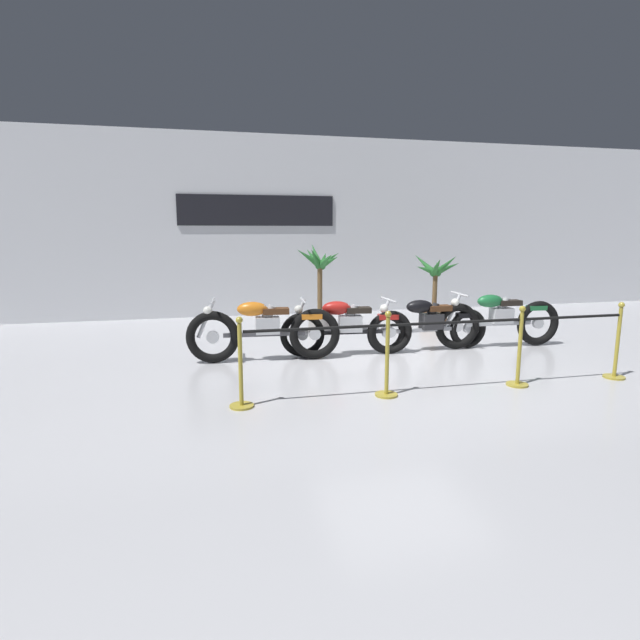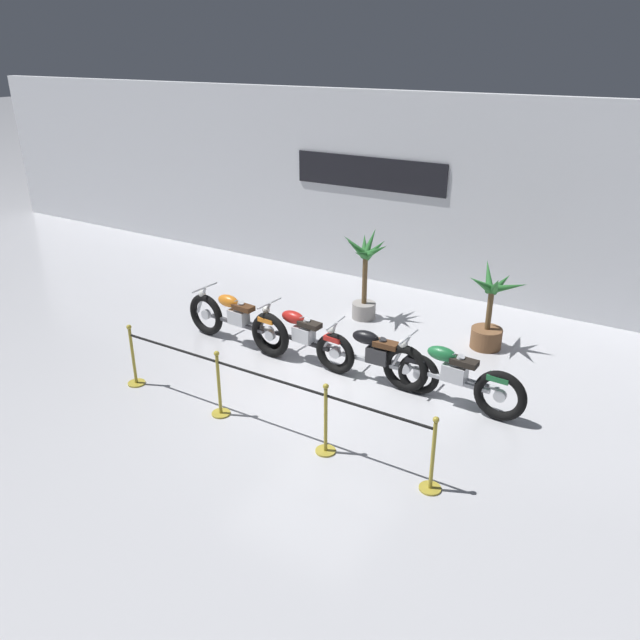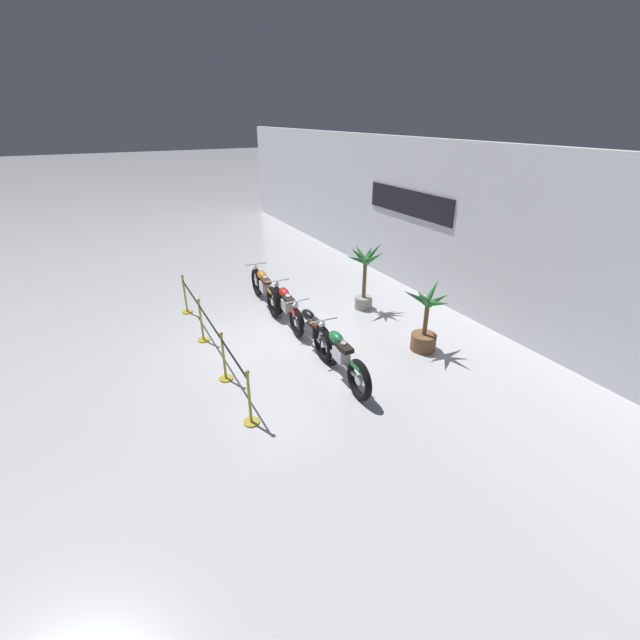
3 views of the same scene
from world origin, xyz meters
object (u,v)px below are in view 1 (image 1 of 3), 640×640
object	(u,v)px
stanchion_mid_left	(387,368)
stanchion_mid_right	(519,359)
stanchion_far_right	(616,353)
motorcycle_green_3	(498,320)
potted_palm_right_of_row	(435,294)
motorcycle_red_1	(347,327)
motorcycle_orange_0	(264,330)
stanchion_far_left	(362,345)
potted_palm_left_of_row	(320,283)
motorcycle_black_2	(428,324)

from	to	relation	value
stanchion_mid_left	stanchion_mid_right	size ratio (longest dim) A/B	1.00
stanchion_mid_left	stanchion_far_right	bearing A→B (deg)	0.00
stanchion_mid_right	motorcycle_green_3	bearing A→B (deg)	64.12
motorcycle_green_3	stanchion_far_right	world-z (taller)	stanchion_far_right
potted_palm_right_of_row	stanchion_far_right	xyz separation A→B (m)	(0.64, -4.25, -0.31)
motorcycle_red_1	motorcycle_green_3	bearing A→B (deg)	-1.02
stanchion_mid_left	stanchion_far_right	xyz separation A→B (m)	(3.33, 0.00, 0.00)
motorcycle_orange_0	stanchion_far_right	bearing A→B (deg)	-23.73
motorcycle_green_3	stanchion_far_left	distance (m)	3.73
potted_palm_left_of_row	stanchion_mid_left	bearing A→B (deg)	-92.20
motorcycle_orange_0	potted_palm_left_of_row	bearing A→B (deg)	58.16
motorcycle_black_2	stanchion_mid_left	bearing A→B (deg)	-126.12
motorcycle_red_1	stanchion_far_left	distance (m)	2.13
motorcycle_red_1	stanchion_mid_left	world-z (taller)	stanchion_mid_left
motorcycle_green_3	potted_palm_left_of_row	world-z (taller)	potted_palm_left_of_row
motorcycle_orange_0	stanchion_mid_right	size ratio (longest dim) A/B	2.25
motorcycle_orange_0	motorcycle_black_2	distance (m)	2.77
stanchion_mid_left	stanchion_mid_right	xyz separation A→B (m)	(1.82, 0.00, 0.00)
motorcycle_black_2	motorcycle_green_3	world-z (taller)	motorcycle_green_3
stanchion_far_left	stanchion_mid_left	size ratio (longest dim) A/B	4.93
motorcycle_orange_0	motorcycle_red_1	xyz separation A→B (m)	(1.35, 0.07, -0.02)
motorcycle_red_1	stanchion_far_right	distance (m)	3.85
stanchion_mid_left	motorcycle_orange_0	bearing A→B (deg)	121.93
motorcycle_orange_0	stanchion_mid_left	bearing A→B (deg)	-58.07
motorcycle_orange_0	motorcycle_black_2	world-z (taller)	motorcycle_orange_0
motorcycle_black_2	stanchion_far_left	size ratio (longest dim) A/B	0.42
motorcycle_black_2	stanchion_mid_left	distance (m)	2.56
stanchion_mid_right	potted_palm_right_of_row	bearing A→B (deg)	78.40
stanchion_far_left	stanchion_far_right	distance (m)	3.66
motorcycle_green_3	stanchion_mid_left	bearing A→B (deg)	-144.03
motorcycle_black_2	motorcycle_green_3	bearing A→B (deg)	-1.55
potted_palm_left_of_row	stanchion_mid_right	size ratio (longest dim) A/B	1.70
motorcycle_orange_0	potted_palm_right_of_row	world-z (taller)	potted_palm_right_of_row
motorcycle_red_1	potted_palm_left_of_row	size ratio (longest dim) A/B	1.21
motorcycle_orange_0	motorcycle_green_3	size ratio (longest dim) A/B	1.03
stanchion_far_right	stanchion_mid_right	bearing A→B (deg)	180.00
potted_palm_right_of_row	stanchion_far_left	bearing A→B (deg)	-125.33
motorcycle_orange_0	potted_palm_right_of_row	distance (m)	4.53
stanchion_mid_left	stanchion_far_right	world-z (taller)	same
motorcycle_black_2	motorcycle_red_1	bearing A→B (deg)	179.47
stanchion_mid_left	motorcycle_black_2	bearing A→B (deg)	53.88
potted_palm_right_of_row	motorcycle_orange_0	bearing A→B (deg)	-150.49
motorcycle_black_2	potted_palm_right_of_row	world-z (taller)	potted_palm_right_of_row
potted_palm_right_of_row	stanchion_far_right	world-z (taller)	potted_palm_right_of_row
motorcycle_red_1	motorcycle_black_2	distance (m)	1.42
stanchion_mid_right	stanchion_far_right	world-z (taller)	same
stanchion_mid_right	motorcycle_red_1	bearing A→B (deg)	129.62
motorcycle_orange_0	stanchion_mid_left	xyz separation A→B (m)	(1.25, -2.01, -0.13)
motorcycle_black_2	stanchion_mid_left	world-z (taller)	stanchion_mid_left
motorcycle_red_1	motorcycle_black_2	world-z (taller)	motorcycle_red_1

